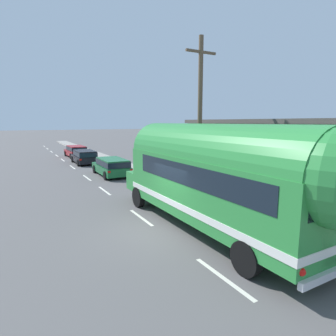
% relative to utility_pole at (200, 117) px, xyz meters
% --- Properties ---
extents(ground_plane, '(300.00, 300.00, 0.00)m').
position_rel_utility_pole_xyz_m(ground_plane, '(-4.02, -3.09, -4.42)').
color(ground_plane, '#565454').
extents(lane_markings, '(3.61, 80.00, 0.01)m').
position_rel_utility_pole_xyz_m(lane_markings, '(-1.56, 9.80, -4.42)').
color(lane_markings, silver).
rests_on(lane_markings, ground).
extents(sidewalk_slab, '(1.93, 90.00, 0.15)m').
position_rel_utility_pole_xyz_m(sidewalk_slab, '(0.43, 6.91, -4.35)').
color(sidewalk_slab, gray).
rests_on(sidewalk_slab, ground).
extents(utility_pole, '(1.80, 0.24, 8.50)m').
position_rel_utility_pole_xyz_m(utility_pole, '(0.00, 0.00, 0.00)').
color(utility_pole, brown).
rests_on(utility_pole, ground).
extents(painted_bus, '(2.69, 11.90, 4.12)m').
position_rel_utility_pole_xyz_m(painted_bus, '(-2.26, -4.42, -2.12)').
color(painted_bus, '#2D8C3D').
rests_on(painted_bus, ground).
extents(car_lead, '(2.07, 4.74, 1.37)m').
position_rel_utility_pole_xyz_m(car_lead, '(-2.08, 8.87, -3.62)').
color(car_lead, '#196633').
rests_on(car_lead, ground).
extents(car_second, '(2.00, 4.54, 1.37)m').
position_rel_utility_pole_xyz_m(car_second, '(-2.50, 16.40, -3.63)').
color(car_second, black).
rests_on(car_second, ground).
extents(car_third, '(2.09, 4.59, 1.37)m').
position_rel_utility_pole_xyz_m(car_third, '(-2.17, 22.44, -3.63)').
color(car_third, '#A5191E').
rests_on(car_third, ground).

